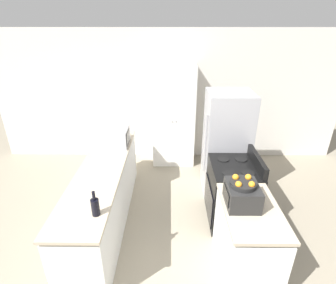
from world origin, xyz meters
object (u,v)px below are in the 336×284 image
refrigerator (226,144)px  wine_bottle (95,206)px  stove (232,193)px  pantry_cabinet (174,117)px  microwave (116,137)px  fruit_bowl (243,183)px  toaster_oven (242,195)px

refrigerator → wine_bottle: size_ratio=6.07×
wine_bottle → stove: bearing=31.1°
pantry_cabinet → microwave: size_ratio=4.40×
pantry_cabinet → stove: (0.83, -1.76, -0.53)m
stove → refrigerator: 0.88m
wine_bottle → fruit_bowl: 1.54m
toaster_oven → refrigerator: bearing=84.6°
microwave → fruit_bowl: fruit_bowl is taller
stove → wine_bottle: 2.01m
microwave → toaster_oven: size_ratio=1.17×
pantry_cabinet → refrigerator: bearing=-49.2°
refrigerator → wine_bottle: (-1.68, -1.78, 0.14)m
pantry_cabinet → microwave: 1.43m
refrigerator → microwave: refrigerator is taller
toaster_oven → stove: bearing=81.3°
refrigerator → toaster_oven: (-0.15, -1.59, 0.16)m
wine_bottle → refrigerator: bearing=46.6°
stove → wine_bottle: (-1.65, -1.00, 0.55)m
wine_bottle → microwave: bearing=93.5°
stove → microwave: microwave is taller
wine_bottle → toaster_oven: bearing=6.8°
pantry_cabinet → fruit_bowl: pantry_cabinet is taller
microwave → toaster_oven: (1.63, -1.49, -0.02)m
pantry_cabinet → fruit_bowl: (0.70, -2.58, 0.18)m
pantry_cabinet → wine_bottle: bearing=-106.7°
pantry_cabinet → stove: 2.02m
microwave → fruit_bowl: bearing=-42.6°
stove → refrigerator: (0.03, 0.78, 0.41)m
microwave → wine_bottle: size_ratio=1.58×
stove → pantry_cabinet: bearing=115.1°
microwave → fruit_bowl: 2.21m
wine_bottle → toaster_oven: wine_bottle is taller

